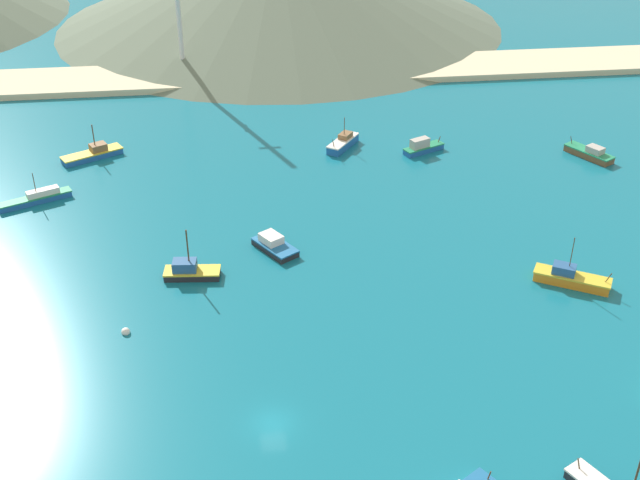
{
  "coord_description": "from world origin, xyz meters",
  "views": [
    {
      "loc": [
        -2.28,
        -58.44,
        56.25
      ],
      "look_at": [
        8.7,
        33.7,
        0.2
      ],
      "focal_mm": 45.29,
      "sensor_mm": 36.0,
      "label": 1
    }
  ],
  "objects_px": {
    "fishing_boat_4": "(274,245)",
    "fishing_boat_6": "(190,271)",
    "fishing_boat_3": "(37,198)",
    "fishing_boat_0": "(422,147)",
    "buoy_0": "(126,332)",
    "fishing_boat_10": "(571,278)",
    "fishing_boat_12": "(93,154)",
    "fishing_boat_2": "(343,143)",
    "fishing_boat_9": "(590,153)"
  },
  "relations": [
    {
      "from": "fishing_boat_12",
      "to": "buoy_0",
      "type": "xyz_separation_m",
      "value": [
        9.18,
        -47.7,
        -0.56
      ]
    },
    {
      "from": "fishing_boat_2",
      "to": "fishing_boat_3",
      "type": "height_order",
      "value": "fishing_boat_2"
    },
    {
      "from": "fishing_boat_4",
      "to": "fishing_boat_9",
      "type": "height_order",
      "value": "fishing_boat_9"
    },
    {
      "from": "fishing_boat_3",
      "to": "fishing_boat_4",
      "type": "height_order",
      "value": "fishing_boat_3"
    },
    {
      "from": "fishing_boat_9",
      "to": "buoy_0",
      "type": "distance_m",
      "value": 80.54
    },
    {
      "from": "fishing_boat_6",
      "to": "buoy_0",
      "type": "xyz_separation_m",
      "value": [
        -7.08,
        -10.74,
        -0.71
      ]
    },
    {
      "from": "fishing_boat_3",
      "to": "fishing_boat_9",
      "type": "xyz_separation_m",
      "value": [
        86.39,
        5.1,
        0.08
      ]
    },
    {
      "from": "fishing_boat_10",
      "to": "buoy_0",
      "type": "distance_m",
      "value": 53.88
    },
    {
      "from": "fishing_boat_3",
      "to": "fishing_boat_9",
      "type": "height_order",
      "value": "fishing_boat_3"
    },
    {
      "from": "fishing_boat_2",
      "to": "fishing_boat_9",
      "type": "xyz_separation_m",
      "value": [
        39.21,
        -8.61,
        -0.08
      ]
    },
    {
      "from": "fishing_boat_12",
      "to": "fishing_boat_2",
      "type": "bearing_deg",
      "value": -1.1
    },
    {
      "from": "fishing_boat_2",
      "to": "fishing_boat_12",
      "type": "distance_m",
      "value": 40.82
    },
    {
      "from": "fishing_boat_4",
      "to": "fishing_boat_6",
      "type": "relative_size",
      "value": 1.02
    },
    {
      "from": "fishing_boat_0",
      "to": "buoy_0",
      "type": "relative_size",
      "value": 7.4
    },
    {
      "from": "fishing_boat_10",
      "to": "fishing_boat_12",
      "type": "bearing_deg",
      "value": 144.96
    },
    {
      "from": "fishing_boat_10",
      "to": "fishing_boat_12",
      "type": "height_order",
      "value": "fishing_boat_10"
    },
    {
      "from": "fishing_boat_2",
      "to": "fishing_boat_6",
      "type": "height_order",
      "value": "fishing_boat_6"
    },
    {
      "from": "fishing_boat_10",
      "to": "fishing_boat_6",
      "type": "bearing_deg",
      "value": 171.27
    },
    {
      "from": "fishing_boat_6",
      "to": "fishing_boat_9",
      "type": "height_order",
      "value": "fishing_boat_6"
    },
    {
      "from": "fishing_boat_3",
      "to": "buoy_0",
      "type": "height_order",
      "value": "fishing_boat_3"
    },
    {
      "from": "fishing_boat_0",
      "to": "fishing_boat_3",
      "type": "bearing_deg",
      "value": -170.23
    },
    {
      "from": "fishing_boat_0",
      "to": "fishing_boat_10",
      "type": "distance_m",
      "value": 41.04
    },
    {
      "from": "fishing_boat_3",
      "to": "fishing_boat_2",
      "type": "bearing_deg",
      "value": 16.2
    },
    {
      "from": "fishing_boat_12",
      "to": "buoy_0",
      "type": "relative_size",
      "value": 9.95
    },
    {
      "from": "fishing_boat_6",
      "to": "fishing_boat_2",
      "type": "bearing_deg",
      "value": 55.82
    },
    {
      "from": "fishing_boat_3",
      "to": "buoy_0",
      "type": "bearing_deg",
      "value": -64.93
    },
    {
      "from": "fishing_boat_0",
      "to": "fishing_boat_3",
      "type": "distance_m",
      "value": 60.72
    },
    {
      "from": "fishing_boat_2",
      "to": "fishing_boat_4",
      "type": "bearing_deg",
      "value": -113.8
    },
    {
      "from": "fishing_boat_12",
      "to": "fishing_boat_10",
      "type": "bearing_deg",
      "value": -35.04
    },
    {
      "from": "buoy_0",
      "to": "fishing_boat_9",
      "type": "bearing_deg",
      "value": 28.4
    },
    {
      "from": "fishing_boat_9",
      "to": "fishing_boat_2",
      "type": "bearing_deg",
      "value": 167.61
    },
    {
      "from": "fishing_boat_0",
      "to": "fishing_boat_2",
      "type": "relative_size",
      "value": 0.98
    },
    {
      "from": "fishing_boat_0",
      "to": "fishing_boat_4",
      "type": "height_order",
      "value": "fishing_boat_0"
    },
    {
      "from": "fishing_boat_0",
      "to": "buoy_0",
      "type": "bearing_deg",
      "value": -135.52
    },
    {
      "from": "fishing_boat_9",
      "to": "fishing_boat_12",
      "type": "xyz_separation_m",
      "value": [
        -80.03,
        9.4,
        -0.04
      ]
    },
    {
      "from": "fishing_boat_2",
      "to": "fishing_boat_6",
      "type": "xyz_separation_m",
      "value": [
        -24.56,
        -36.17,
        0.02
      ]
    },
    {
      "from": "fishing_boat_6",
      "to": "buoy_0",
      "type": "bearing_deg",
      "value": -123.38
    },
    {
      "from": "fishing_boat_2",
      "to": "fishing_boat_9",
      "type": "bearing_deg",
      "value": -12.39
    },
    {
      "from": "fishing_boat_9",
      "to": "fishing_boat_6",
      "type": "bearing_deg",
      "value": -156.63
    },
    {
      "from": "fishing_boat_9",
      "to": "fishing_boat_10",
      "type": "relative_size",
      "value": 0.91
    },
    {
      "from": "fishing_boat_3",
      "to": "fishing_boat_12",
      "type": "relative_size",
      "value": 1.05
    },
    {
      "from": "fishing_boat_6",
      "to": "fishing_boat_9",
      "type": "distance_m",
      "value": 69.47
    },
    {
      "from": "fishing_boat_3",
      "to": "fishing_boat_10",
      "type": "relative_size",
      "value": 1.12
    },
    {
      "from": "fishing_boat_10",
      "to": "fishing_boat_12",
      "type": "relative_size",
      "value": 0.93
    },
    {
      "from": "fishing_boat_0",
      "to": "fishing_boat_4",
      "type": "bearing_deg",
      "value": -133.65
    },
    {
      "from": "fishing_boat_10",
      "to": "buoy_0",
      "type": "bearing_deg",
      "value": -176.2
    },
    {
      "from": "fishing_boat_0",
      "to": "buoy_0",
      "type": "xyz_separation_m",
      "value": [
        -44.31,
        -43.51,
        -0.76
      ]
    },
    {
      "from": "fishing_boat_6",
      "to": "fishing_boat_10",
      "type": "xyz_separation_m",
      "value": [
        46.68,
        -7.17,
        0.0
      ]
    },
    {
      "from": "fishing_boat_4",
      "to": "fishing_boat_6",
      "type": "height_order",
      "value": "fishing_boat_6"
    },
    {
      "from": "fishing_boat_0",
      "to": "fishing_boat_3",
      "type": "height_order",
      "value": "fishing_boat_3"
    }
  ]
}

